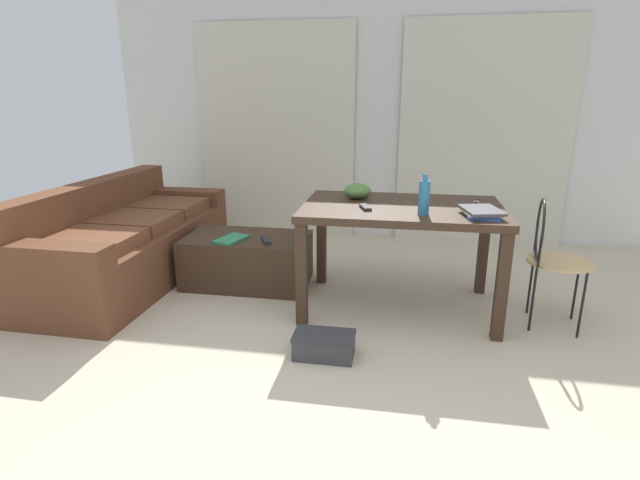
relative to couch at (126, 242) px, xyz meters
The scene contains 15 objects.
ground_plane 1.96m from the couch, 11.70° to the right, with size 7.98×7.98×0.00m, color beige.
wall_back 2.69m from the couch, 41.32° to the left, with size 5.45×0.10×2.45m, color silver.
curtains 2.59m from the couch, 39.84° to the left, with size 3.72×0.03×2.15m.
couch is the anchor object (origin of this frame).
coffee_table 1.01m from the couch, ahead, with size 0.95×0.57×0.39m.
craft_table 2.23m from the couch, ahead, with size 1.33×0.86×0.74m.
wire_chair 3.15m from the couch, ahead, with size 0.40×0.42×0.84m.
bottle_near 2.42m from the couch, 10.63° to the right, with size 0.07×0.07×0.25m.
bowl 1.93m from the couch, ahead, with size 0.20×0.20×0.11m, color #477033.
book_stack 2.74m from the couch, ahead, with size 0.27×0.32×0.05m.
tv_remote_on_table 2.04m from the couch, 10.10° to the right, with size 0.05×0.15×0.02m, color #232326.
scissors 2.74m from the couch, ahead, with size 0.06×0.11×0.00m.
tv_remote_primary 1.20m from the couch, ahead, with size 0.05×0.19×0.02m, color #232326.
magazine 0.93m from the couch, ahead, with size 0.16×0.27×0.02m, color #2D7F56.
shoebox 2.04m from the couch, 28.39° to the right, with size 0.35×0.20×0.14m.
Camera 1 is at (0.29, -1.78, 1.46)m, focal length 27.27 mm.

